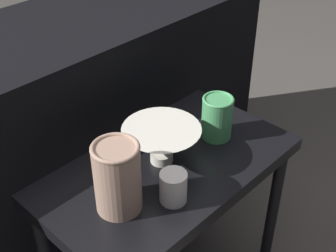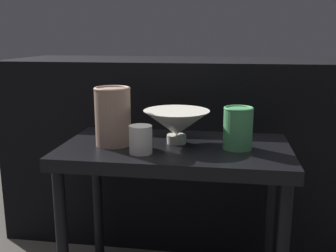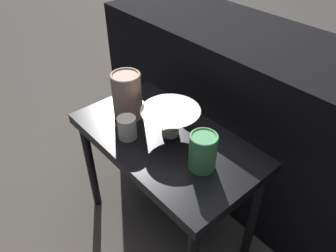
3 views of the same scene
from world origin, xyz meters
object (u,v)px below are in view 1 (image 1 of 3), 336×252
at_px(cup, 173,187).
at_px(vase_textured_left, 117,177).
at_px(vase_colorful_right, 217,117).
at_px(bowl, 163,141).

bearing_deg(cup, vase_textured_left, 143.06).
height_order(vase_textured_left, cup, vase_textured_left).
bearing_deg(vase_colorful_right, bowl, 169.70).
height_order(bowl, cup, bowl).
relative_size(bowl, vase_colorful_right, 1.63).
xyz_separation_m(vase_textured_left, vase_colorful_right, (0.39, 0.01, -0.03)).
xyz_separation_m(bowl, vase_textured_left, (-0.20, -0.05, 0.03)).
relative_size(vase_textured_left, vase_colorful_right, 1.42).
xyz_separation_m(bowl, vase_colorful_right, (0.19, -0.03, 0.00)).
bearing_deg(bowl, vase_textured_left, -166.63).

